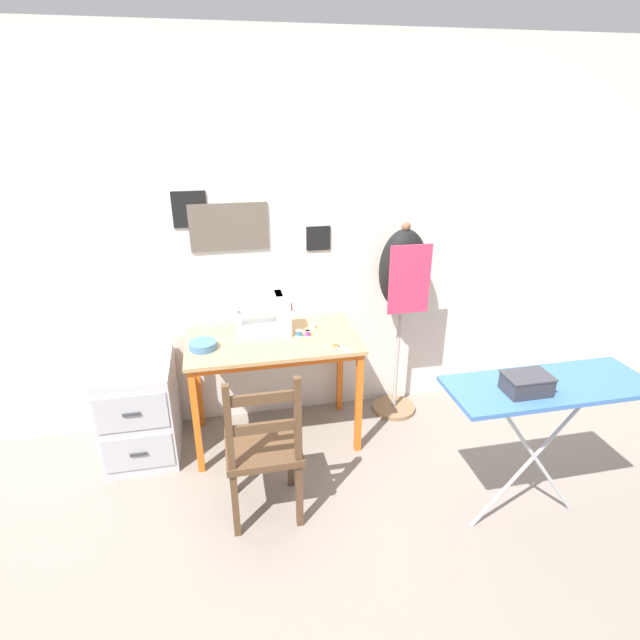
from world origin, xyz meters
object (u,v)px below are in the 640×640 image
wooden_chair (263,449)px  ironing_board (548,392)px  dress_form (403,281)px  storage_box (527,384)px  thread_spool_mid_table (308,333)px  sewing_machine (266,315)px  scissors (340,347)px  fabric_bowl (203,345)px  filing_cabinet (140,409)px  thread_spool_far_edge (313,326)px  thread_spool_near_machine (299,333)px

wooden_chair → ironing_board: 1.48m
dress_form → storage_box: bearing=-81.7°
thread_spool_mid_table → wooden_chair: (-0.37, -0.68, -0.33)m
ironing_board → sewing_machine: bearing=139.1°
scissors → fabric_bowl: bearing=169.4°
scissors → ironing_board: (0.86, -0.82, 0.06)m
sewing_machine → ironing_board: sewing_machine is taller
scissors → storage_box: 1.12m
fabric_bowl → filing_cabinet: size_ratio=0.26×
dress_form → ironing_board: size_ratio=1.39×
fabric_bowl → thread_spool_far_edge: fabric_bowl is taller
filing_cabinet → storage_box: size_ratio=2.97×
thread_spool_near_machine → dress_form: 0.79m
wooden_chair → filing_cabinet: bearing=135.5°
filing_cabinet → dress_form: size_ratio=0.46×
scissors → dress_form: dress_form is taller
thread_spool_far_edge → fabric_bowl: bearing=-167.8°
sewing_machine → scissors: sewing_machine is taller
thread_spool_mid_table → dress_form: size_ratio=0.03×
dress_form → storage_box: (0.18, -1.21, -0.12)m
sewing_machine → fabric_bowl: (-0.40, -0.14, -0.11)m
wooden_chair → dress_form: bearing=38.2°
dress_form → scissors: bearing=-146.1°
scissors → thread_spool_far_edge: size_ratio=3.49×
wooden_chair → ironing_board: (1.40, -0.34, 0.38)m
thread_spool_far_edge → ironing_board: 1.49m
storage_box → sewing_machine: bearing=134.0°
scissors → wooden_chair: wooden_chair is taller
thread_spool_near_machine → thread_spool_far_edge: 0.15m
thread_spool_near_machine → storage_box: (0.91, -1.08, 0.14)m
thread_spool_mid_table → storage_box: storage_box is taller
scissors → thread_spool_near_machine: size_ratio=3.28×
thread_spool_near_machine → thread_spool_mid_table: bearing=-11.1°
wooden_chair → dress_form: (1.06, 0.83, 0.59)m
thread_spool_near_machine → thread_spool_mid_table: 0.06m
scissors → dress_form: (0.52, 0.35, 0.28)m
filing_cabinet → wooden_chair: bearing=-44.5°
filing_cabinet → thread_spool_near_machine: bearing=-0.9°
scissors → dress_form: bearing=33.9°
fabric_bowl → filing_cabinet: (-0.44, 0.07, -0.45)m
dress_form → ironing_board: bearing=-73.7°
filing_cabinet → storage_box: storage_box is taller
fabric_bowl → thread_spool_far_edge: 0.73m
sewing_machine → fabric_bowl: bearing=-161.3°
scissors → wooden_chair: bearing=-137.9°
fabric_bowl → wooden_chair: 0.78m
sewing_machine → storage_box: 1.61m
thread_spool_near_machine → dress_form: bearing=10.6°
wooden_chair → filing_cabinet: 1.02m
sewing_machine → storage_box: bearing=-46.0°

